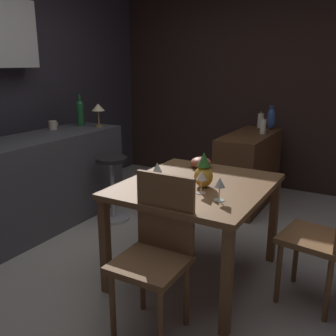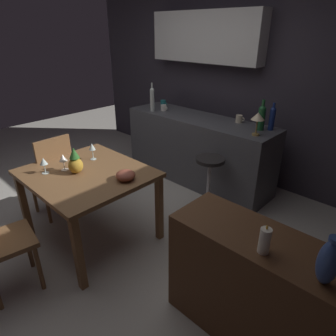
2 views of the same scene
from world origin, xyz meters
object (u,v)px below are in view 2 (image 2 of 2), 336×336
at_px(wine_glass_left, 44,162).
at_px(wine_glass_right, 92,147).
at_px(wine_bottle_cobalt, 272,117).
at_px(pillar_candle_short, 265,241).
at_px(fruit_bowl, 126,175).
at_px(bar_stool, 209,183).
at_px(wine_bottle_clear, 152,99).
at_px(cup_white, 164,108).
at_px(counter_lamp, 258,118).
at_px(wine_bottle_green, 262,116).
at_px(cup_teal, 163,104).
at_px(vase_ceramic_blue, 328,262).
at_px(cup_cream, 239,119).
at_px(chair_near_window, 53,174).
at_px(sideboard_cabinet, 252,287).
at_px(pineapple_centerpiece, 75,162).
at_px(dining_table, 88,180).
at_px(wine_glass_center, 63,159).

height_order(wine_glass_left, wine_glass_right, wine_glass_right).
xyz_separation_m(wine_bottle_cobalt, pillar_candle_short, (0.88, -1.85, -0.15)).
distance_m(fruit_bowl, pillar_candle_short, 1.37).
relative_size(bar_stool, fruit_bowl, 3.86).
height_order(wine_bottle_clear, cup_white, wine_bottle_clear).
bearing_deg(counter_lamp, wine_bottle_green, 105.96).
bearing_deg(bar_stool, cup_teal, 155.24).
xyz_separation_m(wine_bottle_cobalt, cup_white, (-1.49, -0.22, -0.10)).
distance_m(wine_glass_left, vase_ceramic_blue, 2.34).
bearing_deg(cup_cream, cup_white, -168.00).
relative_size(wine_bottle_clear, cup_teal, 3.40).
bearing_deg(chair_near_window, wine_glass_right, 30.53).
xyz_separation_m(wine_bottle_green, vase_ceramic_blue, (1.28, -1.77, -0.11)).
height_order(wine_bottle_green, pillar_candle_short, wine_bottle_green).
bearing_deg(sideboard_cabinet, bar_stool, 136.90).
distance_m(wine_bottle_clear, cup_cream, 1.24).
height_order(wine_glass_right, wine_bottle_cobalt, wine_bottle_cobalt).
distance_m(wine_bottle_clear, wine_bottle_cobalt, 1.63).
height_order(cup_white, pillar_candle_short, pillar_candle_short).
xyz_separation_m(fruit_bowl, cup_cream, (0.06, 1.74, 0.16)).
bearing_deg(bar_stool, wine_bottle_cobalt, 64.35).
height_order(bar_stool, fruit_bowl, fruit_bowl).
relative_size(wine_glass_right, pillar_candle_short, 0.95).
distance_m(wine_bottle_cobalt, pillar_candle_short, 2.06).
bearing_deg(cup_cream, wine_bottle_green, -14.77).
distance_m(chair_near_window, wine_bottle_clear, 1.69).
bearing_deg(pineapple_centerpiece, cup_cream, 75.67).
relative_size(wine_bottle_clear, cup_white, 3.38).
relative_size(sideboard_cabinet, wine_glass_left, 7.21).
xyz_separation_m(wine_glass_left, cup_cream, (0.70, 2.17, 0.09)).
bearing_deg(sideboard_cabinet, pillar_candle_short, -56.26).
relative_size(dining_table, wine_glass_right, 6.47).
xyz_separation_m(cup_teal, counter_lamp, (1.62, -0.22, 0.14)).
bearing_deg(wine_bottle_green, pillar_candle_short, -61.37).
bearing_deg(wine_bottle_clear, bar_stool, -14.82).
distance_m(wine_glass_right, wine_glass_center, 0.33).
bearing_deg(sideboard_cabinet, wine_bottle_cobalt, 114.79).
relative_size(sideboard_cabinet, wine_glass_right, 6.36).
height_order(bar_stool, cup_white, cup_white).
bearing_deg(dining_table, cup_teal, 113.16).
relative_size(counter_lamp, vase_ceramic_blue, 0.91).
xyz_separation_m(wine_bottle_cobalt, cup_cream, (-0.42, 0.01, -0.10)).
relative_size(fruit_bowl, wine_bottle_cobalt, 0.55).
distance_m(fruit_bowl, vase_ceramic_blue, 1.69).
distance_m(bar_stool, wine_glass_center, 1.60).
bearing_deg(wine_bottle_cobalt, pineapple_centerpiece, -115.11).
relative_size(bar_stool, cup_cream, 5.72).
xyz_separation_m(dining_table, pineapple_centerpiece, (-0.05, -0.07, 0.19)).
xyz_separation_m(chair_near_window, wine_bottle_green, (1.42, 1.86, 0.54)).
relative_size(pineapple_centerpiece, counter_lamp, 0.99).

